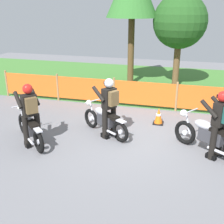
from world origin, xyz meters
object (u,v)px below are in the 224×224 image
object	(u,v)px
motorcycle_trailing	(209,136)
rider_third	(30,112)
motorcycle_lead	(105,120)
traffic_cone	(159,116)
rider_trailing	(220,121)
rider_lead	(109,105)
motorcycle_third	(30,127)

from	to	relation	value
motorcycle_trailing	rider_third	xyz separation A→B (m)	(-4.45, -0.74, 0.47)
motorcycle_lead	traffic_cone	xyz separation A→B (m)	(1.41, 1.17, -0.17)
motorcycle_lead	traffic_cone	distance (m)	1.84
motorcycle_lead	rider_third	world-z (taller)	rider_third
motorcycle_lead	rider_third	xyz separation A→B (m)	(-1.64, -1.16, 0.52)
motorcycle_trailing	rider_third	world-z (taller)	rider_third
rider_trailing	rider_third	bearing A→B (deg)	42.68
motorcycle_lead	rider_trailing	bearing A→B (deg)	-157.21
motorcycle_lead	rider_lead	size ratio (longest dim) A/B	0.96
motorcycle_lead	motorcycle_trailing	xyz separation A→B (m)	(2.81, -0.42, 0.05)
motorcycle_lead	motorcycle_third	bearing A→B (deg)	62.85
rider_trailing	rider_third	distance (m)	4.68
rider_lead	motorcycle_third	bearing A→B (deg)	58.05
motorcycle_lead	rider_trailing	distance (m)	3.09
motorcycle_lead	rider_third	bearing A→B (deg)	68.50
rider_trailing	rider_third	size ratio (longest dim) A/B	1.00
motorcycle_third	rider_third	xyz separation A→B (m)	(0.16, -0.14, 0.51)
motorcycle_third	rider_trailing	xyz separation A→B (m)	(4.79, 0.47, 0.51)
motorcycle_third	rider_lead	bearing A→B (deg)	-113.25
motorcycle_lead	motorcycle_third	distance (m)	2.07
motorcycle_trailing	rider_lead	distance (m)	2.70
motorcycle_third	rider_lead	xyz separation A→B (m)	(1.97, 0.91, 0.51)
rider_trailing	rider_third	xyz separation A→B (m)	(-4.64, -0.61, 0.00)
motorcycle_lead	rider_third	distance (m)	2.07
rider_lead	rider_trailing	bearing A→B (deg)	-155.65
rider_trailing	traffic_cone	bearing A→B (deg)	-12.07
motorcycle_lead	motorcycle_trailing	bearing A→B (deg)	-155.34
rider_trailing	traffic_cone	world-z (taller)	rider_trailing
motorcycle_third	rider_lead	size ratio (longest dim) A/B	0.89
motorcycle_trailing	rider_third	bearing A→B (deg)	44.61
motorcycle_lead	motorcycle_trailing	size ratio (longest dim) A/B	0.92
motorcycle_trailing	traffic_cone	size ratio (longest dim) A/B	3.33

